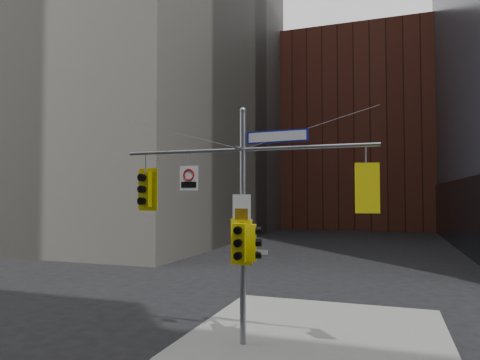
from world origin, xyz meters
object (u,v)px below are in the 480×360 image
Objects in this scene: traffic_light_east_arm at (366,188)px; regulatory_sign_arm at (189,177)px; traffic_light_west_arm at (145,189)px; traffic_light_pole_front at (240,242)px; street_sign_blade at (277,136)px; traffic_light_pole_side at (253,243)px; signal_assembly at (243,201)px.

traffic_light_east_arm is 5.42m from regulatory_sign_arm.
traffic_light_west_arm is 1.65m from regulatory_sign_arm.
traffic_light_east_arm is 1.76× the size of regulatory_sign_arm.
traffic_light_pole_front is 1.76× the size of regulatory_sign_arm.
traffic_light_west_arm is 0.75× the size of street_sign_blade.
traffic_light_east_arm is 3.95m from traffic_light_pole_front.
traffic_light_pole_front is (3.41, -0.28, -1.60)m from traffic_light_west_arm.
regulatory_sign_arm is at bearing 81.78° from traffic_light_pole_side.
traffic_light_pole_front reaches higher than traffic_light_pole_side.
traffic_light_pole_front is at bearing -161.66° from street_sign_blade.
traffic_light_east_arm is 3.66m from traffic_light_pole_side.
street_sign_blade is at bearing -100.00° from traffic_light_pole_side.
signal_assembly reaches higher than traffic_light_pole_side.
traffic_light_pole_side is at bearing -176.64° from street_sign_blade.
traffic_light_pole_side is 0.58× the size of street_sign_blade.
traffic_light_east_arm is 0.73× the size of street_sign_blade.
signal_assembly reaches higher than traffic_light_pole_front.
signal_assembly is 1.96m from regulatory_sign_arm.
traffic_light_east_arm is at bearing 0.58° from traffic_light_pole_front.
street_sign_blade is 2.42× the size of regulatory_sign_arm.
signal_assembly reaches higher than traffic_light_east_arm.
traffic_light_pole_side is (0.33, 0.01, -1.24)m from signal_assembly.
traffic_light_pole_side is 3.26m from street_sign_blade.
regulatory_sign_arm is (-1.80, -0.02, 0.76)m from signal_assembly.
traffic_light_east_arm is (3.61, 0.00, 0.38)m from signal_assembly.
traffic_light_west_arm is 3.78m from traffic_light_pole_front.
traffic_light_pole_front is (-0.00, -0.27, -1.21)m from signal_assembly.
traffic_light_pole_front is at bearing -7.40° from traffic_light_east_arm.
street_sign_blade reaches higher than traffic_light_pole_side.
traffic_light_west_arm is 1.03× the size of traffic_light_pole_front.
traffic_light_west_arm reaches higher than traffic_light_pole_front.
traffic_light_pole_front is (-0.33, -0.28, 0.02)m from traffic_light_pole_side.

